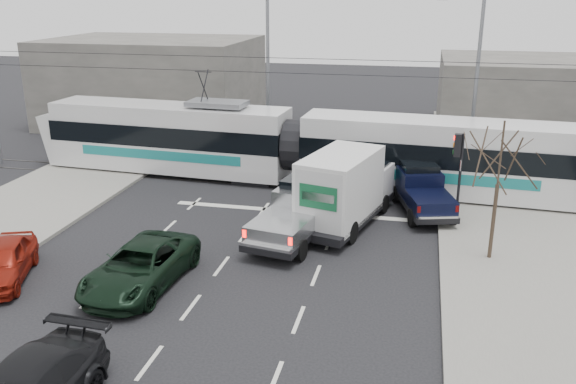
% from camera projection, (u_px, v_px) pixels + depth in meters
% --- Properties ---
extents(ground, '(120.00, 120.00, 0.00)m').
position_uv_depth(ground, '(268.00, 271.00, 21.24)').
color(ground, black).
rests_on(ground, ground).
extents(sidewalk_right, '(6.00, 60.00, 0.15)m').
position_uv_depth(sidewalk_right, '(542.00, 295.00, 19.37)').
color(sidewalk_right, gray).
rests_on(sidewalk_right, ground).
extents(rails, '(60.00, 1.60, 0.03)m').
position_uv_depth(rails, '(317.00, 185.00, 30.49)').
color(rails, '#33302D').
rests_on(rails, ground).
extents(building_left, '(14.00, 10.00, 6.00)m').
position_uv_depth(building_left, '(153.00, 81.00, 43.50)').
color(building_left, slate).
rests_on(building_left, ground).
extents(building_right, '(12.00, 10.00, 5.00)m').
position_uv_depth(building_right, '(533.00, 97.00, 40.20)').
color(building_right, slate).
rests_on(building_right, ground).
extents(bare_tree, '(2.40, 2.40, 5.00)m').
position_uv_depth(bare_tree, '(500.00, 160.00, 20.79)').
color(bare_tree, '#47382B').
rests_on(bare_tree, ground).
extents(traffic_signal, '(0.44, 0.44, 3.60)m').
position_uv_depth(traffic_signal, '(458.00, 157.00, 25.05)').
color(traffic_signal, black).
rests_on(traffic_signal, ground).
extents(street_lamp_near, '(2.38, 0.25, 9.00)m').
position_uv_depth(street_lamp_near, '(473.00, 75.00, 31.07)').
color(street_lamp_near, slate).
rests_on(street_lamp_near, ground).
extents(street_lamp_far, '(2.38, 0.25, 9.00)m').
position_uv_depth(street_lamp_far, '(265.00, 65.00, 35.27)').
color(street_lamp_far, slate).
rests_on(street_lamp_far, ground).
extents(catenary, '(60.00, 0.20, 7.00)m').
position_uv_depth(catenary, '(318.00, 108.00, 29.25)').
color(catenary, black).
rests_on(catenary, ground).
extents(tram, '(26.56, 4.44, 5.40)m').
position_uv_depth(tram, '(295.00, 146.00, 30.12)').
color(tram, silver).
rests_on(tram, ground).
extents(silver_pickup, '(3.08, 6.19, 2.15)m').
position_uv_depth(silver_pickup, '(300.00, 209.00, 24.03)').
color(silver_pickup, black).
rests_on(silver_pickup, ground).
extents(box_truck, '(3.71, 6.67, 3.16)m').
position_uv_depth(box_truck, '(345.00, 189.00, 24.86)').
color(box_truck, black).
rests_on(box_truck, ground).
extents(navy_pickup, '(2.98, 5.09, 2.02)m').
position_uv_depth(navy_pickup, '(421.00, 189.00, 26.62)').
color(navy_pickup, black).
rests_on(navy_pickup, ground).
extents(green_car, '(2.66, 5.22, 1.41)m').
position_uv_depth(green_car, '(140.00, 266.00, 19.95)').
color(green_car, black).
rests_on(green_car, ground).
extents(red_car, '(2.96, 4.36, 1.38)m').
position_uv_depth(red_car, '(2.00, 261.00, 20.34)').
color(red_car, maroon).
rests_on(red_car, ground).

